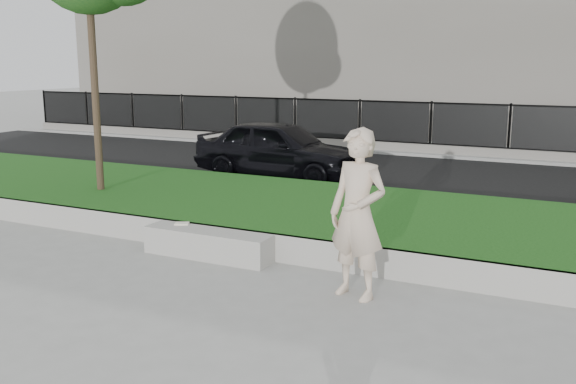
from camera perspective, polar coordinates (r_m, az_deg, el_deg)
The scene contains 11 objects.
ground at distance 8.21m, azimuth -4.09°, elevation -8.21°, with size 90.00×90.00×0.00m, color gray.
grass_bank at distance 10.73m, azimuth 3.97°, elevation -2.31°, with size 34.00×4.00×0.40m, color #12350D.
grass_kerb at distance 9.01m, azimuth -0.77°, elevation -5.02°, with size 34.00×0.08×0.40m, color #9E9C94.
street at distance 15.89m, azimuth 11.50°, elevation 1.40°, with size 34.00×7.00×0.04m, color black.
far_pavement at distance 20.22m, azimuth 14.79°, elevation 3.52°, with size 34.00×3.00×0.12m, color gray.
iron_fence at distance 19.19m, azimuth 14.26°, elevation 4.58°, with size 32.00×0.30×1.50m.
building_facade at distance 27.03m, azimuth 18.46°, elevation 15.77°, with size 34.00×10.00×10.00m, color slate.
stone_bench at distance 9.30m, azimuth -7.05°, elevation -4.58°, with size 1.95×0.49×0.40m, color #9E9C94.
man at distance 7.55m, azimuth 6.21°, elevation -1.99°, with size 0.74×0.49×2.03m, color beige.
book at distance 9.64m, azimuth -9.41°, elevation -2.78°, with size 0.20×0.15×0.02m, color white.
car_dark at distance 15.07m, azimuth -0.77°, elevation 3.84°, with size 1.64×4.09×1.39m, color black.
Camera 1 is at (3.91, -6.65, 2.78)m, focal length 40.00 mm.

